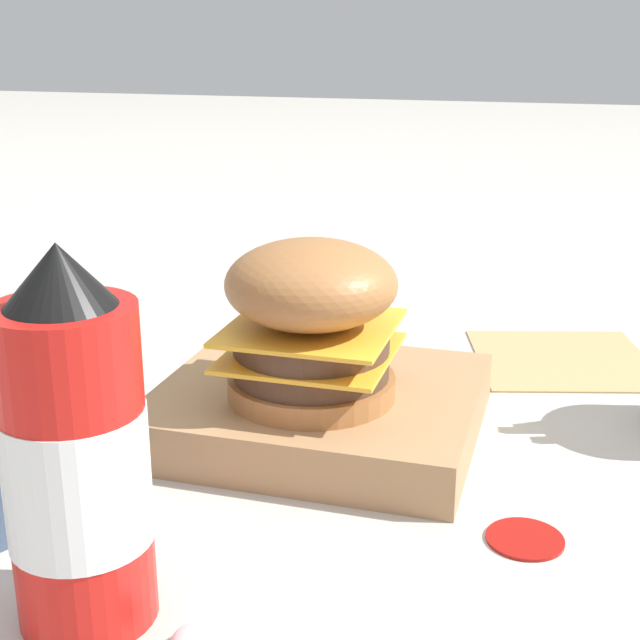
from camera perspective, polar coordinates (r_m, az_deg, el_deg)
The scene contains 6 objects.
ground_plane at distance 0.72m, azimuth -0.74°, elevation -4.88°, with size 6.00×6.00×0.00m, color #B7B2A8.
serving_board at distance 0.65m, azimuth -0.00°, elevation -5.69°, with size 0.23×0.20×0.04m.
burger at distance 0.61m, azimuth -0.56°, elevation 0.07°, with size 0.12×0.12×0.11m.
ketchup_bottle at distance 0.45m, azimuth -15.37°, elevation -8.55°, with size 0.07×0.07×0.19m.
ketchup_puddle at distance 0.55m, azimuth 12.99°, elevation -13.41°, with size 0.05×0.05×0.00m.
parchment_square at distance 0.83m, azimuth 15.27°, elevation -2.40°, with size 0.19×0.19×0.00m.
Camera 1 is at (-0.20, 0.63, 0.28)m, focal length 50.00 mm.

